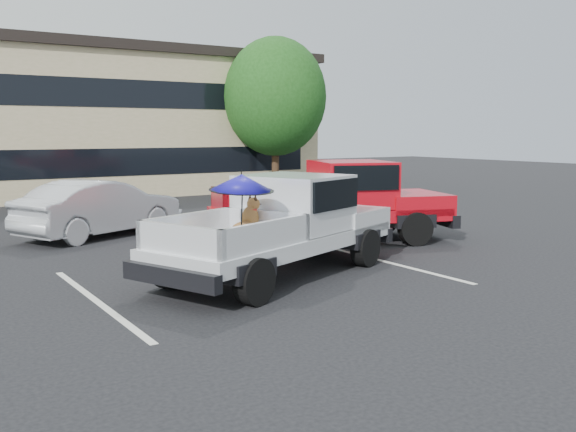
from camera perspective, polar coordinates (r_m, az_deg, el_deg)
name	(u,v)px	position (r m, az deg, el deg)	size (l,w,h in m)	color
ground	(322,302)	(10.30, 3.07, -7.68)	(90.00, 90.00, 0.00)	black
stripe_left	(97,301)	(10.78, -16.62, -7.28)	(0.12, 5.00, 0.01)	silver
stripe_right	(382,261)	(13.65, 8.38, -3.97)	(0.12, 5.00, 0.01)	silver
motel_building	(82,120)	(30.08, -17.88, 8.10)	(20.40, 8.40, 6.30)	tan
tree_right	(275,97)	(28.30, -1.14, 10.55)	(4.46, 4.46, 6.78)	#332114
tree_back	(144,98)	(34.21, -12.72, 10.18)	(4.68, 4.68, 7.11)	#332114
silver_pickup	(287,219)	(12.18, -0.07, -0.26)	(6.01, 3.93, 2.06)	black
red_pickup	(344,198)	(15.82, 5.04, 1.62)	(6.37, 3.85, 1.99)	black
silver_sedan	(101,208)	(17.34, -16.32, 0.70)	(1.56, 4.47, 1.47)	silver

